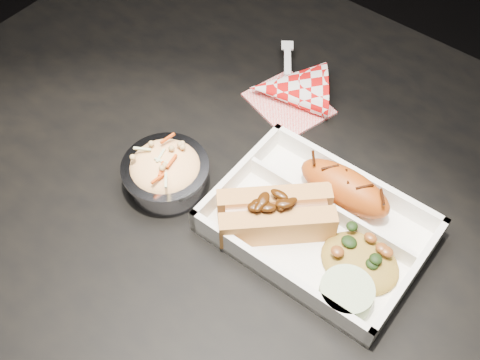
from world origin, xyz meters
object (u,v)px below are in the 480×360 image
Objects in this scene: food_tray at (318,228)px; napkin_fork at (288,89)px; fried_pastry at (345,188)px; hotdog at (276,213)px; foil_coleslaw_cup at (166,171)px; dining_table at (299,249)px.

napkin_fork reaches higher than food_tray.
fried_pastry is 0.09m from hotdog.
fried_pastry is (-0.00, 0.06, 0.02)m from food_tray.
hotdog is 0.15m from foil_coleslaw_cup.
napkin_fork is (0.03, 0.23, -0.01)m from foil_coleslaw_cup.
dining_table is 9.69× the size of fried_pastry.
napkin_fork is (-0.16, 0.11, -0.02)m from fried_pastry.
fried_pastry is 0.78× the size of napkin_fork.
foil_coleslaw_cup is at bearing 149.47° from hotdog.
napkin_fork is at bearing 133.99° from food_tray.
dining_table is 0.11m from food_tray.
hotdog reaches higher than food_tray.
hotdog reaches higher than dining_table.
dining_table is at bearing 25.24° from foil_coleslaw_cup.
hotdog is (-0.04, -0.03, 0.02)m from food_tray.
food_tray is at bearing 17.74° from foil_coleslaw_cup.
napkin_fork is at bearing 146.42° from fried_pastry.
food_tray is 1.61× the size of napkin_fork.
fried_pastry is at bearing 19.02° from hotdog.
hotdog reaches higher than fried_pastry.
foil_coleslaw_cup reaches higher than food_tray.
hotdog is (-0.04, -0.08, 0.00)m from fried_pastry.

